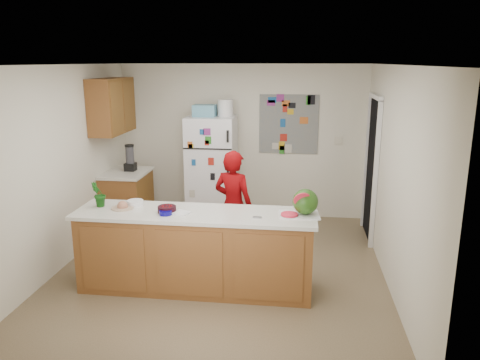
# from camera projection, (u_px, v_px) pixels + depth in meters

# --- Properties ---
(floor) EXTENTS (4.00, 4.50, 0.02)m
(floor) POSITION_uv_depth(u_px,v_px,m) (221.00, 271.00, 5.85)
(floor) COLOR brown
(floor) RESTS_ON ground
(wall_back) EXTENTS (4.00, 0.02, 2.50)m
(wall_back) POSITION_uv_depth(u_px,v_px,m) (243.00, 141.00, 7.71)
(wall_back) COLOR beige
(wall_back) RESTS_ON ground
(wall_left) EXTENTS (0.02, 4.50, 2.50)m
(wall_left) POSITION_uv_depth(u_px,v_px,m) (60.00, 168.00, 5.79)
(wall_left) COLOR beige
(wall_left) RESTS_ON ground
(wall_right) EXTENTS (0.02, 4.50, 2.50)m
(wall_right) POSITION_uv_depth(u_px,v_px,m) (394.00, 178.00, 5.30)
(wall_right) COLOR beige
(wall_right) RESTS_ON ground
(ceiling) EXTENTS (4.00, 4.50, 0.02)m
(ceiling) POSITION_uv_depth(u_px,v_px,m) (219.00, 64.00, 5.23)
(ceiling) COLOR white
(ceiling) RESTS_ON wall_back
(doorway) EXTENTS (0.03, 0.85, 2.04)m
(doorway) POSITION_uv_depth(u_px,v_px,m) (372.00, 169.00, 6.75)
(doorway) COLOR black
(doorway) RESTS_ON ground
(peninsula_base) EXTENTS (2.60, 0.62, 0.88)m
(peninsula_base) POSITION_uv_depth(u_px,v_px,m) (196.00, 252.00, 5.29)
(peninsula_base) COLOR brown
(peninsula_base) RESTS_ON floor
(peninsula_top) EXTENTS (2.68, 0.70, 0.04)m
(peninsula_top) POSITION_uv_depth(u_px,v_px,m) (195.00, 214.00, 5.17)
(peninsula_top) COLOR silver
(peninsula_top) RESTS_ON peninsula_base
(side_counter_base) EXTENTS (0.60, 0.80, 0.86)m
(side_counter_base) POSITION_uv_depth(u_px,v_px,m) (128.00, 201.00, 7.25)
(side_counter_base) COLOR brown
(side_counter_base) RESTS_ON floor
(side_counter_top) EXTENTS (0.64, 0.84, 0.04)m
(side_counter_top) POSITION_uv_depth(u_px,v_px,m) (126.00, 173.00, 7.14)
(side_counter_top) COLOR silver
(side_counter_top) RESTS_ON side_counter_base
(upper_cabinets) EXTENTS (0.35, 1.00, 0.80)m
(upper_cabinets) POSITION_uv_depth(u_px,v_px,m) (112.00, 106.00, 6.85)
(upper_cabinets) COLOR brown
(upper_cabinets) RESTS_ON wall_left
(refrigerator) EXTENTS (0.75, 0.70, 1.70)m
(refrigerator) POSITION_uv_depth(u_px,v_px,m) (212.00, 169.00, 7.50)
(refrigerator) COLOR silver
(refrigerator) RESTS_ON floor
(fridge_top_bin) EXTENTS (0.35, 0.28, 0.18)m
(fridge_top_bin) POSITION_uv_depth(u_px,v_px,m) (205.00, 111.00, 7.28)
(fridge_top_bin) COLOR #5999B2
(fridge_top_bin) RESTS_ON refrigerator
(photo_collage) EXTENTS (0.95, 0.01, 0.95)m
(photo_collage) POSITION_uv_depth(u_px,v_px,m) (289.00, 124.00, 7.53)
(photo_collage) COLOR slate
(photo_collage) RESTS_ON wall_back
(person) EXTENTS (0.62, 0.50, 1.45)m
(person) POSITION_uv_depth(u_px,v_px,m) (233.00, 206.00, 6.03)
(person) COLOR #710406
(person) RESTS_ON floor
(blender_appliance) EXTENTS (0.13, 0.13, 0.38)m
(blender_appliance) POSITION_uv_depth(u_px,v_px,m) (130.00, 159.00, 7.16)
(blender_appliance) COLOR black
(blender_appliance) RESTS_ON side_counter_top
(cutting_board) EXTENTS (0.45, 0.36, 0.01)m
(cutting_board) POSITION_uv_depth(u_px,v_px,m) (299.00, 215.00, 5.06)
(cutting_board) COLOR silver
(cutting_board) RESTS_ON peninsula_top
(watermelon) EXTENTS (0.28, 0.28, 0.28)m
(watermelon) POSITION_uv_depth(u_px,v_px,m) (305.00, 202.00, 5.03)
(watermelon) COLOR #215A14
(watermelon) RESTS_ON cutting_board
(watermelon_slice) EXTENTS (0.18, 0.18, 0.02)m
(watermelon_slice) POSITION_uv_depth(u_px,v_px,m) (289.00, 214.00, 5.02)
(watermelon_slice) COLOR red
(watermelon_slice) RESTS_ON cutting_board
(cherry_bowl) EXTENTS (0.22, 0.22, 0.07)m
(cherry_bowl) POSITION_uv_depth(u_px,v_px,m) (167.00, 209.00, 5.15)
(cherry_bowl) COLOR black
(cherry_bowl) RESTS_ON peninsula_top
(white_bowl) EXTENTS (0.19, 0.19, 0.06)m
(white_bowl) POSITION_uv_depth(u_px,v_px,m) (135.00, 203.00, 5.40)
(white_bowl) COLOR white
(white_bowl) RESTS_ON peninsula_top
(cobalt_bowl) EXTENTS (0.15, 0.15, 0.05)m
(cobalt_bowl) POSITION_uv_depth(u_px,v_px,m) (166.00, 213.00, 5.07)
(cobalt_bowl) COLOR #090461
(cobalt_bowl) RESTS_ON peninsula_top
(plate) EXTENTS (0.26, 0.26, 0.02)m
(plate) POSITION_uv_depth(u_px,v_px,m) (123.00, 208.00, 5.29)
(plate) COLOR #C3B798
(plate) RESTS_ON peninsula_top
(paper_towel) EXTENTS (0.22, 0.21, 0.02)m
(paper_towel) POSITION_uv_depth(u_px,v_px,m) (181.00, 213.00, 5.11)
(paper_towel) COLOR silver
(paper_towel) RESTS_ON peninsula_top
(keys) EXTENTS (0.09, 0.05, 0.01)m
(keys) POSITION_uv_depth(u_px,v_px,m) (257.00, 217.00, 4.97)
(keys) COLOR gray
(keys) RESTS_ON peninsula_top
(potted_plant) EXTENTS (0.19, 0.21, 0.30)m
(potted_plant) POSITION_uv_depth(u_px,v_px,m) (99.00, 194.00, 5.32)
(potted_plant) COLOR #174210
(potted_plant) RESTS_ON peninsula_top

